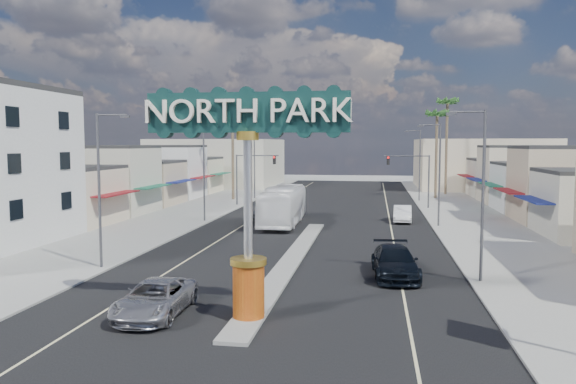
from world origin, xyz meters
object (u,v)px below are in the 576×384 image
(traffic_signal_right, at_px, (412,171))
(streetlight_r_far, at_px, (418,161))
(gateway_sign, at_px, (248,177))
(palm_left_far, at_px, (232,110))
(car_parked_right, at_px, (402,214))
(city_bus, at_px, (283,205))
(streetlight_r_mid, at_px, (438,169))
(streetlight_l_mid, at_px, (206,168))
(palm_right_mid, at_px, (437,118))
(streetlight_r_near, at_px, (480,186))
(car_parked_left, at_px, (263,211))
(suv_left, at_px, (155,298))
(suv_right, at_px, (395,262))
(streetlight_l_far, at_px, (256,161))
(palm_right_far, at_px, (447,107))
(traffic_signal_left, at_px, (252,169))
(streetlight_l_near, at_px, (102,182))

(traffic_signal_right, relative_size, streetlight_r_far, 0.67)
(gateway_sign, height_order, palm_left_far, palm_left_far)
(car_parked_right, height_order, city_bus, city_bus)
(streetlight_r_mid, bearing_deg, palm_left_far, 139.52)
(car_parked_right, bearing_deg, streetlight_l_mid, -168.72)
(streetlight_r_far, relative_size, palm_right_mid, 0.74)
(streetlight_r_near, relative_size, car_parked_left, 1.76)
(gateway_sign, relative_size, streetlight_r_far, 1.02)
(suv_left, height_order, car_parked_right, car_parked_right)
(palm_left_far, height_order, suv_right, palm_left_far)
(streetlight_l_far, xyz_separation_m, palm_right_mid, (23.43, 4.00, 5.54))
(traffic_signal_right, xyz_separation_m, streetlight_r_near, (1.25, -33.99, 0.79))
(suv_left, bearing_deg, streetlight_l_far, 96.00)
(palm_right_far, relative_size, car_parked_right, 3.04)
(traffic_signal_left, relative_size, car_parked_left, 1.17)
(streetlight_l_mid, height_order, streetlight_r_mid, same)
(streetlight_l_near, height_order, palm_right_far, palm_right_far)
(streetlight_l_near, distance_m, suv_left, 11.04)
(streetlight_l_far, relative_size, palm_right_mid, 0.74)
(streetlight_l_far, height_order, palm_left_far, palm_left_far)
(traffic_signal_left, height_order, car_parked_left, traffic_signal_left)
(streetlight_l_near, relative_size, suv_left, 1.70)
(suv_right, relative_size, car_parked_right, 1.24)
(city_bus, bearing_deg, traffic_signal_left, 111.83)
(gateway_sign, relative_size, suv_left, 1.73)
(suv_left, xyz_separation_m, suv_right, (10.28, 8.55, 0.10))
(gateway_sign, relative_size, palm_right_mid, 0.76)
(streetlight_r_mid, distance_m, city_bus, 13.98)
(traffic_signal_right, bearing_deg, streetlight_r_near, -87.90)
(palm_right_mid, height_order, palm_right_far, palm_right_far)
(streetlight_r_far, bearing_deg, streetlight_l_near, -116.42)
(car_parked_right, bearing_deg, traffic_signal_right, 84.52)
(traffic_signal_right, relative_size, streetlight_l_near, 0.67)
(traffic_signal_left, relative_size, palm_right_far, 0.43)
(gateway_sign, bearing_deg, palm_left_far, 105.15)
(palm_left_far, height_order, palm_right_mid, palm_left_far)
(streetlight_r_near, height_order, streetlight_r_mid, same)
(streetlight_r_far, xyz_separation_m, palm_left_far, (-23.43, -2.00, 6.43))
(streetlight_l_near, xyz_separation_m, streetlight_r_near, (20.87, 0.00, 0.00))
(palm_right_mid, distance_m, palm_right_far, 6.57)
(streetlight_r_near, distance_m, car_parked_left, 27.55)
(traffic_signal_left, relative_size, suv_right, 1.04)
(gateway_sign, bearing_deg, streetlight_l_near, 142.45)
(suv_left, xyz_separation_m, city_bus, (0.95, 27.71, 0.96))
(streetlight_l_far, relative_size, palm_left_far, 0.69)
(suv_right, bearing_deg, streetlight_l_far, 107.85)
(gateway_sign, xyz_separation_m, city_bus, (-3.13, 27.81, -4.23))
(traffic_signal_left, relative_size, streetlight_r_near, 0.67)
(traffic_signal_left, distance_m, streetlight_l_far, 8.14)
(streetlight_l_mid, height_order, palm_right_mid, palm_right_mid)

